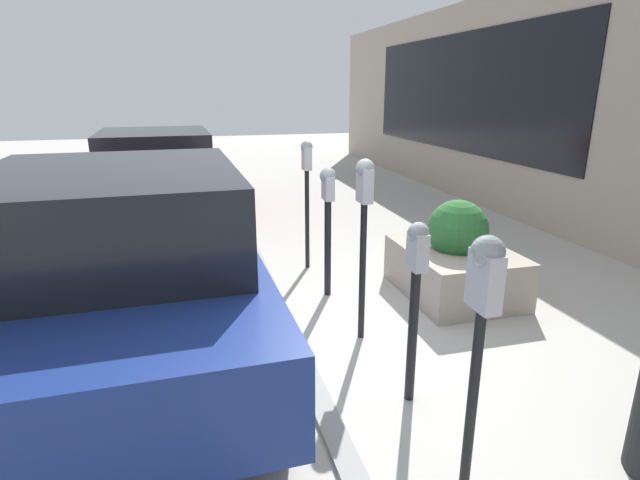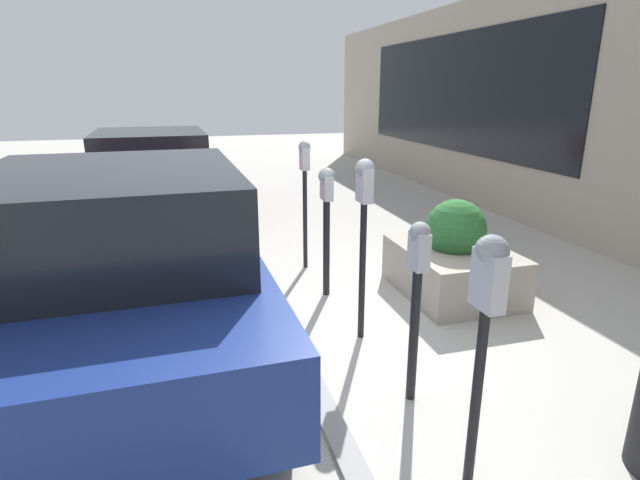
{
  "view_description": "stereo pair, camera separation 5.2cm",
  "coord_description": "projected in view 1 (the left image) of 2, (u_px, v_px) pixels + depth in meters",
  "views": [
    {
      "loc": [
        -3.79,
        0.86,
        2.13
      ],
      "look_at": [
        0.0,
        -0.15,
        0.93
      ],
      "focal_mm": 28.0,
      "sensor_mm": 36.0,
      "label": 1
    },
    {
      "loc": [
        -3.78,
        0.91,
        2.13
      ],
      "look_at": [
        0.0,
        -0.15,
        0.93
      ],
      "focal_mm": 28.0,
      "sensor_mm": 36.0,
      "label": 2
    }
  ],
  "objects": [
    {
      "name": "ground_plane",
      "position": [
        303.0,
        343.0,
        4.34
      ],
      "size": [
        40.0,
        40.0,
        0.0
      ],
      "primitive_type": "plane",
      "color": "#ADAAA3"
    },
    {
      "name": "curb_strip",
      "position": [
        294.0,
        342.0,
        4.31
      ],
      "size": [
        24.5,
        0.16,
        0.04
      ],
      "color": "gray",
      "rests_on": "ground_plane"
    },
    {
      "name": "parking_meter_nearest",
      "position": [
        482.0,
        306.0,
        2.42
      ],
      "size": [
        0.19,
        0.16,
        1.47
      ],
      "color": "black",
      "rests_on": "ground_plane"
    },
    {
      "name": "parking_meter_second",
      "position": [
        416.0,
        282.0,
        3.31
      ],
      "size": [
        0.16,
        0.14,
        1.3
      ],
      "color": "black",
      "rests_on": "ground_plane"
    },
    {
      "name": "parking_meter_middle",
      "position": [
        364.0,
        208.0,
        4.11
      ],
      "size": [
        0.18,
        0.16,
        1.59
      ],
      "color": "black",
      "rests_on": "ground_plane"
    },
    {
      "name": "parking_meter_fourth",
      "position": [
        328.0,
        207.0,
        5.08
      ],
      "size": [
        0.2,
        0.17,
        1.37
      ],
      "color": "black",
      "rests_on": "ground_plane"
    },
    {
      "name": "parking_meter_farthest",
      "position": [
        307.0,
        176.0,
        5.85
      ],
      "size": [
        0.16,
        0.14,
        1.54
      ],
      "color": "black",
      "rests_on": "ground_plane"
    },
    {
      "name": "planter_box",
      "position": [
        455.0,
        261.0,
        5.28
      ],
      "size": [
        1.35,
        1.05,
        1.03
      ],
      "color": "#A39989",
      "rests_on": "ground_plane"
    },
    {
      "name": "parked_car_middle",
      "position": [
        122.0,
        264.0,
        3.83
      ],
      "size": [
        4.05,
        2.08,
        1.59
      ],
      "rotation": [
        0.0,
        0.0,
        0.03
      ],
      "color": "navy",
      "rests_on": "ground_plane"
    },
    {
      "name": "parked_car_rear",
      "position": [
        157.0,
        169.0,
        8.68
      ],
      "size": [
        4.2,
        2.13,
        1.44
      ],
      "rotation": [
        0.0,
        0.0,
        0.03
      ],
      "color": "maroon",
      "rests_on": "ground_plane"
    }
  ]
}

